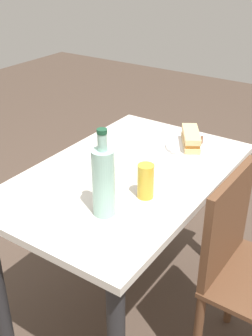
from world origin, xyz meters
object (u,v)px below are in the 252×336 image
(dining_table, at_px, (126,199))
(knife_near, at_px, (202,144))
(beer_glass, at_px, (146,181))
(water_bottle, at_px, (103,181))
(plate_near, at_px, (190,147))
(chair_far, at_px, (248,269))
(baguette_sandwich_near, at_px, (191,138))

(dining_table, relative_size, knife_near, 6.58)
(dining_table, relative_size, beer_glass, 8.35)
(water_bottle, bearing_deg, dining_table, -160.53)
(knife_near, bearing_deg, plate_near, -46.46)
(chair_far, height_order, baguette_sandwich_near, chair_far)
(plate_near, bearing_deg, chair_far, 50.63)
(plate_near, xyz_separation_m, baguette_sandwich_near, (0.00, -0.00, 0.04))
(chair_far, xyz_separation_m, beer_glass, (0.12, -0.39, 0.31))
(dining_table, xyz_separation_m, water_bottle, (0.29, 0.10, 0.26))
(beer_glass, bearing_deg, dining_table, -125.11)
(chair_far, height_order, knife_near, chair_far)
(chair_far, relative_size, baguette_sandwich_near, 4.19)
(plate_near, xyz_separation_m, knife_near, (-0.04, 0.04, 0.01))
(knife_near, distance_m, water_bottle, 0.70)
(dining_table, relative_size, plate_near, 4.90)
(plate_near, relative_size, beer_glass, 1.70)
(dining_table, xyz_separation_m, knife_near, (-0.40, 0.16, 0.15))
(plate_near, relative_size, water_bottle, 0.71)
(chair_far, relative_size, beer_glass, 6.57)
(dining_table, bearing_deg, plate_near, 161.90)
(plate_near, bearing_deg, water_bottle, -1.39)
(baguette_sandwich_near, xyz_separation_m, knife_near, (-0.04, 0.04, -0.03))
(knife_near, height_order, beer_glass, beer_glass)
(baguette_sandwich_near, relative_size, beer_glass, 1.57)
(plate_near, distance_m, knife_near, 0.06)
(beer_glass, bearing_deg, chair_far, 106.82)
(dining_table, distance_m, chair_far, 0.57)
(dining_table, height_order, plate_near, plate_near)
(plate_near, relative_size, knife_near, 1.34)
(dining_table, bearing_deg, beer_glass, 54.89)
(dining_table, relative_size, chair_far, 1.27)
(chair_far, relative_size, water_bottle, 2.75)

